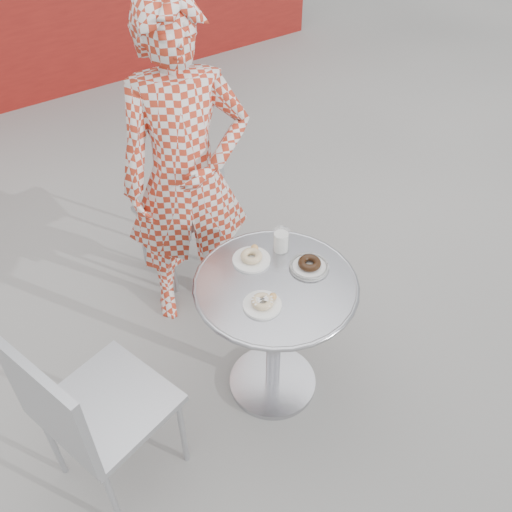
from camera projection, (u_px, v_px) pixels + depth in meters
ground at (270, 386)px, 2.86m from camera, size 60.00×60.00×0.00m
bistro_table at (275, 311)px, 2.51m from camera, size 0.71×0.71×0.72m
chair_far at (182, 235)px, 3.34m from camera, size 0.42×0.43×0.82m
chair_left at (113, 433)px, 2.35m from camera, size 0.56×0.55×0.94m
seated_person at (186, 178)px, 2.72m from camera, size 0.73×0.59×1.71m
plate_far at (252, 257)px, 2.49m from camera, size 0.17×0.17×0.04m
plate_near at (263, 303)px, 2.29m from camera, size 0.16×0.16×0.04m
plate_checker at (309, 265)px, 2.45m from camera, size 0.17×0.17×0.04m
milk_cup at (281, 241)px, 2.51m from camera, size 0.07×0.07×0.11m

